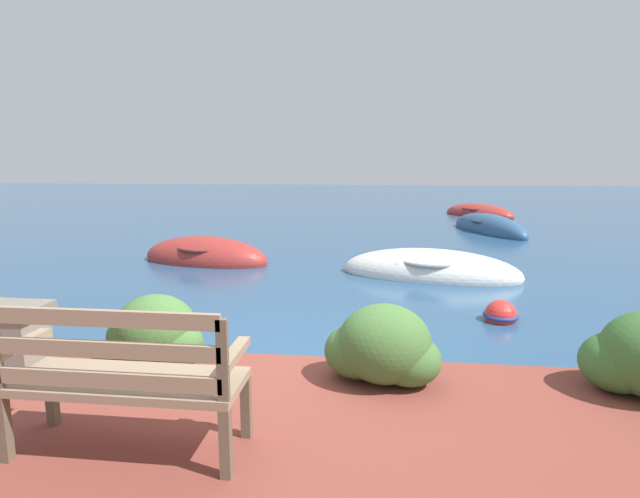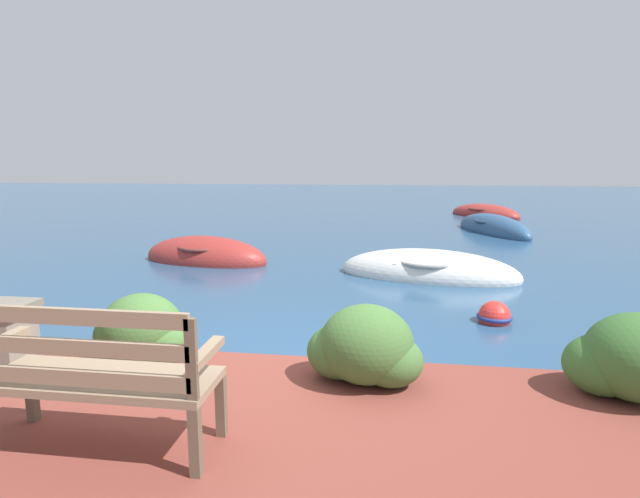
% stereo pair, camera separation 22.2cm
% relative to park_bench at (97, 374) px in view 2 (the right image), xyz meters
% --- Properties ---
extents(ground_plane, '(80.00, 80.00, 0.00)m').
position_rel_park_bench_xyz_m(ground_plane, '(0.58, 1.62, -0.70)').
color(ground_plane, navy).
extents(park_bench, '(1.38, 0.48, 0.93)m').
position_rel_park_bench_xyz_m(park_bench, '(0.00, 0.00, 0.00)').
color(park_bench, brown).
rests_on(park_bench, patio_terrace).
extents(hedge_clump_left, '(0.88, 0.63, 0.60)m').
position_rel_park_bench_xyz_m(hedge_clump_left, '(-0.43, 1.32, -0.22)').
color(hedge_clump_left, '#426B33').
rests_on(hedge_clump_left, patio_terrace).
extents(hedge_clump_centre, '(0.91, 0.66, 0.62)m').
position_rel_park_bench_xyz_m(hedge_clump_centre, '(1.50, 1.17, -0.21)').
color(hedge_clump_centre, '#426B33').
rests_on(hedge_clump_centre, patio_terrace).
extents(hedge_clump_right, '(0.94, 0.68, 0.64)m').
position_rel_park_bench_xyz_m(hedge_clump_right, '(3.45, 1.16, -0.21)').
color(hedge_clump_right, '#38662D').
rests_on(hedge_clump_right, patio_terrace).
extents(rowboat_nearest, '(3.21, 1.81, 0.82)m').
position_rel_park_bench_xyz_m(rowboat_nearest, '(2.34, 5.93, -0.63)').
color(rowboat_nearest, silver).
rests_on(rowboat_nearest, ground_plane).
extents(rowboat_mid, '(2.76, 1.57, 0.88)m').
position_rel_park_bench_xyz_m(rowboat_mid, '(-1.90, 6.67, -0.63)').
color(rowboat_mid, '#9E2D28').
rests_on(rowboat_mid, ground_plane).
extents(rowboat_far, '(2.02, 3.48, 0.88)m').
position_rel_park_bench_xyz_m(rowboat_far, '(4.52, 11.78, -0.63)').
color(rowboat_far, '#2D517A').
rests_on(rowboat_far, ground_plane).
extents(rowboat_outer, '(2.78, 2.93, 0.78)m').
position_rel_park_bench_xyz_m(rowboat_outer, '(5.08, 16.15, -0.64)').
color(rowboat_outer, '#9E2D28').
rests_on(rowboat_outer, ground_plane).
extents(mooring_buoy, '(0.42, 0.42, 0.39)m').
position_rel_park_bench_xyz_m(mooring_buoy, '(2.96, 3.55, -0.64)').
color(mooring_buoy, red).
rests_on(mooring_buoy, ground_plane).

